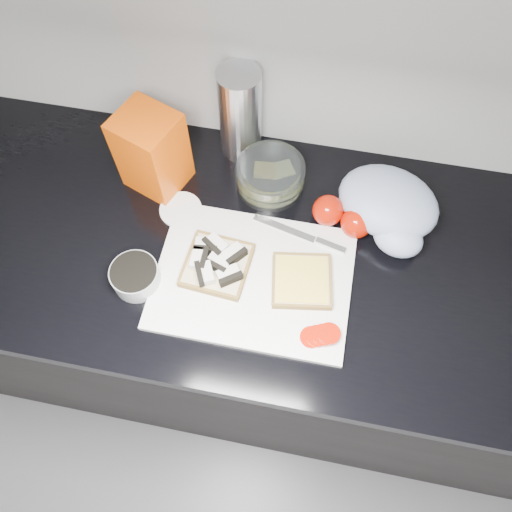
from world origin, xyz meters
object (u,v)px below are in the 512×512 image
Objects in this scene: bread_bag at (152,152)px; steel_canister at (240,114)px; glass_bowl at (270,176)px; cutting_board at (253,278)px.

steel_canister is (0.17, 0.13, 0.02)m from bread_bag.
bread_bag is (-0.25, -0.03, 0.06)m from glass_bowl.
cutting_board is 0.35m from bread_bag.
steel_canister reaches higher than bread_bag.
cutting_board is at bearing -87.91° from glass_bowl.
glass_bowl is 0.80× the size of bread_bag.
cutting_board is 1.78× the size of steel_canister.
cutting_board is at bearing -74.22° from steel_canister.
cutting_board is 0.37m from steel_canister.
glass_bowl is at bearing 28.29° from bread_bag.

